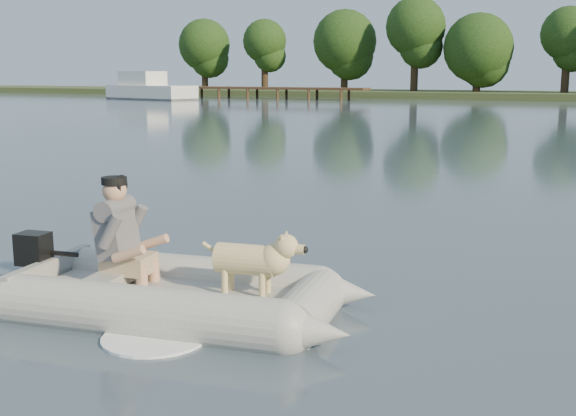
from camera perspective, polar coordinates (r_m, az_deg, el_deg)
The scene contains 7 objects.
water at distance 7.40m, azimuth -7.87°, elevation -7.42°, with size 160.00×160.00×0.00m, color #4E5F69.
dock at distance 65.15m, azimuth -1.28°, elevation 9.07°, with size 18.00×2.00×1.04m, color #4C331E, non-canonical shape.
dinghy at distance 6.96m, azimuth -8.47°, elevation -3.57°, with size 4.63×3.20×1.38m, color #979792, non-canonical shape.
man at distance 7.28m, azimuth -13.27°, elevation -1.61°, with size 0.72×0.62×1.07m, color #5D5C61, non-canonical shape.
dog at distance 6.78m, azimuth -3.33°, elevation -4.49°, with size 0.93×0.33×0.62m, color tan, non-canonical shape.
outboard_motor at distance 7.87m, azimuth -19.37°, elevation -4.50°, with size 0.41×0.29×0.78m, color black, non-canonical shape.
cabin_cruiser at distance 65.30m, azimuth -10.79°, elevation 9.50°, with size 9.25×3.30×2.86m, color white, non-canonical shape.
Camera 1 is at (3.97, -5.81, 2.28)m, focal length 45.00 mm.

